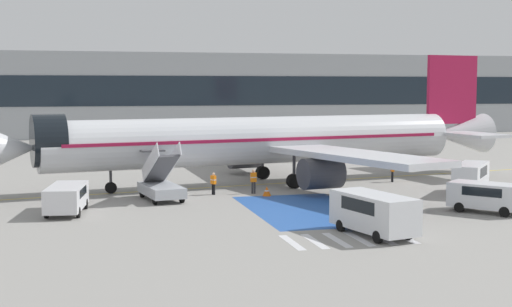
# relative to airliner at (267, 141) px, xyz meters

# --- Properties ---
(ground_plane) EXTENTS (600.00, 600.00, 0.00)m
(ground_plane) POSITION_rel_airliner_xyz_m (-1.19, 0.13, -3.51)
(ground_plane) COLOR gray
(apron_leadline_yellow) EXTENTS (76.87, 13.22, 0.01)m
(apron_leadline_yellow) POSITION_rel_airliner_xyz_m (-0.65, -0.11, -3.50)
(apron_leadline_yellow) COLOR gold
(apron_leadline_yellow) RESTS_ON ground_plane
(apron_stand_patch_blue) EXTENTS (6.91, 12.49, 0.01)m
(apron_stand_patch_blue) POSITION_rel_airliner_xyz_m (-0.65, -12.18, -3.50)
(apron_stand_patch_blue) COLOR #2856A8
(apron_stand_patch_blue) RESTS_ON ground_plane
(apron_walkway_bar_0) EXTENTS (0.44, 3.60, 0.01)m
(apron_walkway_bar_0) POSITION_rel_airliner_xyz_m (-4.25, -21.14, -3.50)
(apron_walkway_bar_0) COLOR silver
(apron_walkway_bar_0) RESTS_ON ground_plane
(apron_walkway_bar_1) EXTENTS (0.44, 3.60, 0.01)m
(apron_walkway_bar_1) POSITION_rel_airliner_xyz_m (-3.05, -21.14, -3.50)
(apron_walkway_bar_1) COLOR silver
(apron_walkway_bar_1) RESTS_ON ground_plane
(apron_walkway_bar_2) EXTENTS (0.44, 3.60, 0.01)m
(apron_walkway_bar_2) POSITION_rel_airliner_xyz_m (-1.85, -21.14, -3.50)
(apron_walkway_bar_2) COLOR silver
(apron_walkway_bar_2) RESTS_ON ground_plane
(apron_walkway_bar_3) EXTENTS (0.44, 3.60, 0.01)m
(apron_walkway_bar_3) POSITION_rel_airliner_xyz_m (-0.65, -21.14, -3.50)
(apron_walkway_bar_3) COLOR silver
(apron_walkway_bar_3) RESTS_ON ground_plane
(apron_walkway_bar_4) EXTENTS (0.44, 3.60, 0.01)m
(apron_walkway_bar_4) POSITION_rel_airliner_xyz_m (0.55, -21.14, -3.50)
(apron_walkway_bar_4) COLOR silver
(apron_walkway_bar_4) RESTS_ON ground_plane
(apron_walkway_bar_5) EXTENTS (0.44, 3.60, 0.01)m
(apron_walkway_bar_5) POSITION_rel_airliner_xyz_m (1.75, -21.14, -3.50)
(apron_walkway_bar_5) COLOR silver
(apron_walkway_bar_5) RESTS_ON ground_plane
(airliner) EXTENTS (43.65, 33.54, 10.58)m
(airliner) POSITION_rel_airliner_xyz_m (0.00, 0.00, 0.00)
(airliner) COLOR silver
(airliner) RESTS_ON ground_plane
(boarding_stairs_forward) EXTENTS (2.97, 5.48, 4.14)m
(boarding_stairs_forward) POSITION_rel_airliner_xyz_m (-9.12, -6.03, -2.50)
(boarding_stairs_forward) COLOR #ADB2BA
(boarding_stairs_forward) RESTS_ON ground_plane
(fuel_tanker) EXTENTS (3.14, 10.36, 3.25)m
(fuel_tanker) POSITION_rel_airliner_xyz_m (5.58, 21.22, -1.88)
(fuel_tanker) COLOR #38383D
(fuel_tanker) RESTS_ON ground_plane
(service_van_0) EXTENTS (3.24, 5.65, 2.19)m
(service_van_0) POSITION_rel_airliner_xyz_m (0.41, -20.52, -2.19)
(service_van_0) COLOR silver
(service_van_0) RESTS_ON ground_plane
(service_van_1) EXTENTS (2.75, 5.28, 1.74)m
(service_van_1) POSITION_rel_airliner_xyz_m (-15.37, -9.87, -2.44)
(service_van_1) COLOR silver
(service_van_1) RESTS_ON ground_plane
(service_van_2) EXTENTS (4.75, 5.12, 2.25)m
(service_van_2) POSITION_rel_airliner_xyz_m (13.03, -8.84, -2.16)
(service_van_2) COLOR silver
(service_van_2) RESTS_ON ground_plane
(service_van_3) EXTENTS (4.45, 4.74, 1.84)m
(service_van_3) POSITION_rel_airliner_xyz_m (9.98, -15.85, -2.39)
(service_van_3) COLOR silver
(service_van_3) RESTS_ON ground_plane
(ground_crew_0) EXTENTS (0.29, 0.46, 1.78)m
(ground_crew_0) POSITION_rel_airliner_xyz_m (10.36, -1.26, -2.48)
(ground_crew_0) COLOR black
(ground_crew_0) RESTS_ON ground_plane
(ground_crew_1) EXTENTS (0.41, 0.49, 1.61)m
(ground_crew_1) POSITION_rel_airliner_xyz_m (-5.17, -4.52, -2.58)
(ground_crew_1) COLOR black
(ground_crew_1) RESTS_ON ground_plane
(ground_crew_2) EXTENTS (0.44, 0.25, 1.78)m
(ground_crew_2) POSITION_rel_airliner_xyz_m (-2.23, -4.70, -2.48)
(ground_crew_2) COLOR #2D2D33
(ground_crew_2) RESTS_ON ground_plane
(traffic_cone_0) EXTENTS (0.63, 0.63, 0.70)m
(traffic_cone_0) POSITION_rel_airliner_xyz_m (-1.56, -6.02, -3.16)
(traffic_cone_0) COLOR orange
(traffic_cone_0) RESTS_ON ground_plane
(terminal_building) EXTENTS (113.41, 12.10, 13.02)m
(terminal_building) POSITION_rel_airliner_xyz_m (8.06, 59.95, 3.01)
(terminal_building) COLOR #9EA3A8
(terminal_building) RESTS_ON ground_plane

